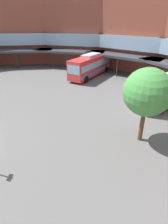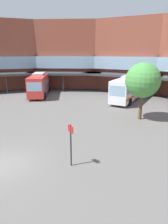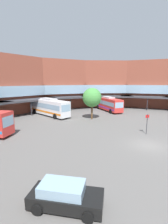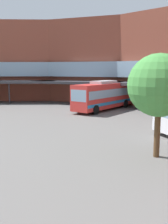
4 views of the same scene
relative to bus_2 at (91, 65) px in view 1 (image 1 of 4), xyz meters
The scene contains 3 objects.
station_building 13.42m from the bus_2, 10.37° to the right, with size 71.17×43.65×13.34m.
bus_2 is the anchor object (origin of this frame).
plaza_tree 19.84m from the bus_2, 18.01° to the right, with size 3.75×3.75×6.25m.
Camera 1 is at (15.47, 3.16, 9.47)m, focal length 29.47 mm.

